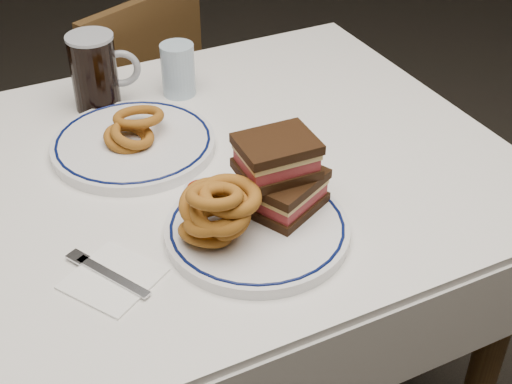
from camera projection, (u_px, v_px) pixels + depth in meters
name	position (u px, v px, depth m)	size (l,w,h in m)	color
dining_table	(154.00, 226.00, 1.28)	(1.27, 0.87, 0.75)	white
chair_far	(126.00, 121.00, 1.96)	(0.50, 0.50, 0.82)	#492F17
main_plate	(257.00, 229.00, 1.09)	(0.28, 0.28, 0.02)	white
reuben_sandwich	(281.00, 174.00, 1.09)	(0.14, 0.13, 0.12)	black
onion_rings_main	(217.00, 211.00, 1.03)	(0.13, 0.12, 0.13)	#6A330E
ketchup_ramekin	(202.00, 195.00, 1.12)	(0.06, 0.06, 0.03)	silver
beer_mug	(96.00, 71.00, 1.37)	(0.13, 0.09, 0.15)	black
water_glass	(178.00, 70.00, 1.43)	(0.07, 0.07, 0.11)	#A1BBD1
far_plate	(134.00, 144.00, 1.28)	(0.29, 0.29, 0.02)	white
onion_rings_far	(133.00, 129.00, 1.27)	(0.12, 0.12, 0.06)	#6A330E
napkin_fork	(112.00, 277.00, 1.01)	(0.16, 0.16, 0.01)	white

